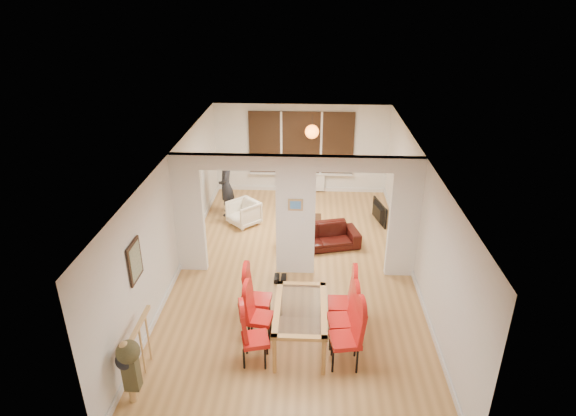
# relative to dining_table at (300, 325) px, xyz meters

# --- Properties ---
(floor) EXTENTS (5.00, 9.00, 0.01)m
(floor) POSITION_rel_dining_table_xyz_m (-0.17, 2.29, -0.36)
(floor) COLOR tan
(floor) RESTS_ON ground
(room_walls) EXTENTS (5.00, 9.00, 2.60)m
(room_walls) POSITION_rel_dining_table_xyz_m (-0.17, 2.29, 0.94)
(room_walls) COLOR silver
(room_walls) RESTS_ON floor
(divider_wall) EXTENTS (5.00, 0.18, 2.60)m
(divider_wall) POSITION_rel_dining_table_xyz_m (-0.17, 2.29, 0.94)
(divider_wall) COLOR white
(divider_wall) RESTS_ON floor
(bay_window_blinds) EXTENTS (3.00, 0.08, 1.80)m
(bay_window_blinds) POSITION_rel_dining_table_xyz_m (-0.17, 6.73, 1.14)
(bay_window_blinds) COLOR black
(bay_window_blinds) RESTS_ON room_walls
(radiator) EXTENTS (1.40, 0.08, 0.50)m
(radiator) POSITION_rel_dining_table_xyz_m (-0.17, 6.69, -0.06)
(radiator) COLOR white
(radiator) RESTS_ON floor
(pendant_light) EXTENTS (0.36, 0.36, 0.36)m
(pendant_light) POSITION_rel_dining_table_xyz_m (0.13, 5.59, 1.79)
(pendant_light) COLOR orange
(pendant_light) RESTS_ON room_walls
(stair_newel) EXTENTS (0.40, 1.20, 1.10)m
(stair_newel) POSITION_rel_dining_table_xyz_m (-2.42, -0.91, 0.19)
(stair_newel) COLOR tan
(stair_newel) RESTS_ON floor
(wall_poster) EXTENTS (0.04, 0.52, 0.67)m
(wall_poster) POSITION_rel_dining_table_xyz_m (-2.64, -0.11, 1.24)
(wall_poster) COLOR gray
(wall_poster) RESTS_ON room_walls
(pillar_photo) EXTENTS (0.30, 0.03, 0.25)m
(pillar_photo) POSITION_rel_dining_table_xyz_m (-0.17, 2.20, 1.24)
(pillar_photo) COLOR #4C8CD8
(pillar_photo) RESTS_ON divider_wall
(dining_table) EXTENTS (0.87, 1.54, 0.72)m
(dining_table) POSITION_rel_dining_table_xyz_m (0.00, 0.00, 0.00)
(dining_table) COLOR #B98444
(dining_table) RESTS_ON floor
(dining_chair_la) EXTENTS (0.51, 0.51, 1.05)m
(dining_chair_la) POSITION_rel_dining_table_xyz_m (-0.71, -0.49, 0.16)
(dining_chair_la) COLOR red
(dining_chair_la) RESTS_ON floor
(dining_chair_lb) EXTENTS (0.48, 0.48, 1.04)m
(dining_chair_lb) POSITION_rel_dining_table_xyz_m (-0.69, 0.05, 0.16)
(dining_chair_lb) COLOR red
(dining_chair_lb) RESTS_ON floor
(dining_chair_lc) EXTENTS (0.46, 0.46, 1.08)m
(dining_chair_lc) POSITION_rel_dining_table_xyz_m (-0.76, 0.55, 0.18)
(dining_chair_lc) COLOR red
(dining_chair_lc) RESTS_ON floor
(dining_chair_ra) EXTENTS (0.53, 0.53, 1.14)m
(dining_chair_ra) POSITION_rel_dining_table_xyz_m (0.72, -0.48, 0.21)
(dining_chair_ra) COLOR red
(dining_chair_ra) RESTS_ON floor
(dining_chair_rb) EXTENTS (0.49, 0.49, 1.11)m
(dining_chair_rb) POSITION_rel_dining_table_xyz_m (0.69, 0.01, 0.19)
(dining_chair_rb) COLOR red
(dining_chair_rb) RESTS_ON floor
(dining_chair_rc) EXTENTS (0.45, 0.45, 1.12)m
(dining_chair_rc) POSITION_rel_dining_table_xyz_m (0.70, 0.48, 0.20)
(dining_chair_rc) COLOR red
(dining_chair_rc) RESTS_ON floor
(sofa) EXTENTS (1.95, 1.15, 0.54)m
(sofa) POSITION_rel_dining_table_xyz_m (0.36, 3.37, -0.09)
(sofa) COLOR black
(sofa) RESTS_ON floor
(armchair) EXTENTS (0.97, 0.97, 0.63)m
(armchair) POSITION_rel_dining_table_xyz_m (-1.57, 4.46, -0.04)
(armchair) COLOR #F2E7CD
(armchair) RESTS_ON floor
(person) EXTENTS (0.63, 0.45, 1.62)m
(person) POSITION_rel_dining_table_xyz_m (-2.09, 5.06, 0.45)
(person) COLOR black
(person) RESTS_ON floor
(television) EXTENTS (0.94, 0.33, 0.54)m
(television) POSITION_rel_dining_table_xyz_m (1.83, 4.77, -0.09)
(television) COLOR black
(television) RESTS_ON floor
(coffee_table) EXTENTS (0.96, 0.52, 0.21)m
(coffee_table) POSITION_rel_dining_table_xyz_m (-0.05, 4.51, -0.25)
(coffee_table) COLOR #362012
(coffee_table) RESTS_ON floor
(bottle) EXTENTS (0.07, 0.07, 0.28)m
(bottle) POSITION_rel_dining_table_xyz_m (0.08, 4.43, -0.01)
(bottle) COLOR #143F19
(bottle) RESTS_ON coffee_table
(bowl) EXTENTS (0.20, 0.20, 0.05)m
(bowl) POSITION_rel_dining_table_xyz_m (0.15, 4.41, -0.12)
(bowl) COLOR #362012
(bowl) RESTS_ON coffee_table
(shoes) EXTENTS (0.25, 0.27, 0.10)m
(shoes) POSITION_rel_dining_table_xyz_m (-0.47, 1.88, -0.31)
(shoes) COLOR black
(shoes) RESTS_ON floor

